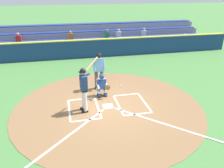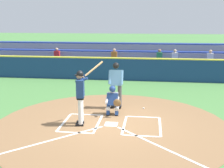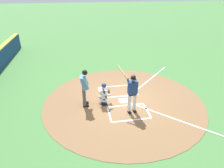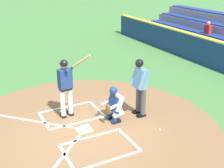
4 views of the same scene
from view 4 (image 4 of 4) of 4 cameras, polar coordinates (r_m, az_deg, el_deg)
name	(u,v)px [view 4 (image 4 of 4)]	position (r m, az deg, el deg)	size (l,w,h in m)	color
ground_plane	(84,130)	(8.67, -5.42, -8.85)	(120.00, 120.00, 0.00)	#4C8442
dirt_circle	(84,130)	(8.67, -5.42, -8.81)	(8.00, 8.00, 0.01)	olive
home_plate_and_chalk	(55,137)	(8.43, -11.04, -10.04)	(7.93, 4.91, 0.01)	white
batter	(66,84)	(9.00, -8.94, -0.05)	(0.88, 0.81, 2.13)	white
catcher	(114,104)	(8.83, 0.39, -3.82)	(0.60, 0.60, 1.13)	black
plate_umpire	(140,84)	(9.04, 5.48, 0.08)	(0.59, 0.42, 1.86)	#4C4C51
baseball	(160,130)	(8.68, 9.20, -8.75)	(0.07, 0.07, 0.07)	white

